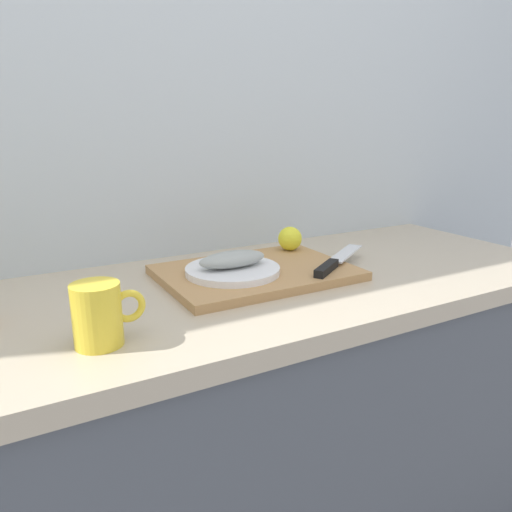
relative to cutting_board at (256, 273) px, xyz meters
name	(u,v)px	position (x,y,z in m)	size (l,w,h in m)	color
back_wall	(115,121)	(-0.23, 0.29, 0.34)	(3.20, 0.05, 2.50)	silver
kitchen_counter	(177,482)	(-0.23, -0.03, -0.46)	(2.00, 0.60, 0.90)	#4C5159
cutting_board	(256,273)	(0.00, 0.00, 0.00)	(0.43, 0.31, 0.02)	tan
white_plate	(233,270)	(-0.06, -0.01, 0.02)	(0.21, 0.21, 0.01)	white
fish_fillet	(233,259)	(-0.06, -0.01, 0.04)	(0.16, 0.07, 0.04)	#999E99
chef_knife	(334,262)	(0.17, -0.07, 0.02)	(0.26, 0.19, 0.02)	silver
lemon_0	(290,239)	(0.16, 0.10, 0.04)	(0.06, 0.06, 0.06)	yellow
coffee_mug_0	(99,314)	(-0.39, -0.19, 0.04)	(0.12, 0.08, 0.10)	yellow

